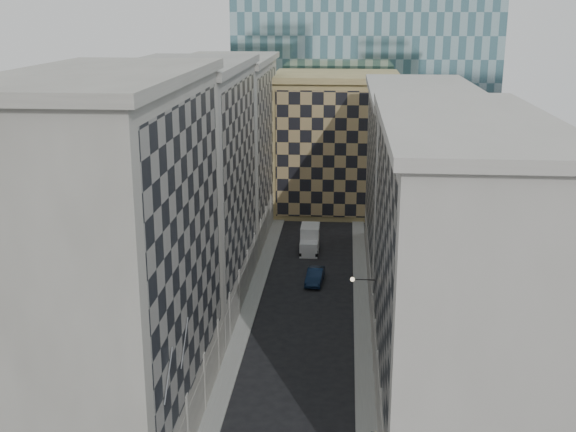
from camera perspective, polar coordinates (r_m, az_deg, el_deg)
The scene contains 13 objects.
sidewalk_west at distance 66.90m, azimuth -3.24°, elevation -7.83°, with size 1.50×100.00×0.15m, color gray.
sidewalk_east at distance 66.36m, azimuth 5.87°, elevation -8.10°, with size 1.50×100.00×0.15m, color gray.
bldg_left_a at distance 46.55m, azimuth -13.56°, elevation -3.63°, with size 10.80×22.80×23.70m.
bldg_left_b at distance 67.04m, azimuth -7.82°, elevation 2.26°, with size 10.80×22.80×22.70m.
bldg_left_c at distance 88.27m, azimuth -4.78°, elevation 5.36°, with size 10.80×22.80×21.70m.
bldg_right_a at distance 49.13m, azimuth 13.12°, elevation -4.41°, with size 10.80×26.80×20.70m.
bldg_right_b at distance 74.96m, azimuth 10.24°, elevation 2.46°, with size 10.80×28.80×19.70m.
tan_block at distance 100.04m, azimuth 3.78°, elevation 5.84°, with size 16.80×14.80×18.80m.
church_tower at distance 112.60m, azimuth 3.02°, elevation 15.95°, with size 7.20×7.20×51.50m.
flagpoles_left at distance 42.31m, azimuth -8.78°, elevation -11.06°, with size 0.10×6.33×2.33m.
bracket_lamp at distance 58.45m, azimuth 5.29°, elevation -5.01°, with size 1.98×0.36×0.36m.
box_truck at distance 83.81m, azimuth 1.73°, elevation -1.94°, with size 2.14×5.23×2.87m.
dark_car at distance 74.25m, azimuth 2.15°, elevation -4.77°, with size 1.59×4.56×1.50m, color #10213D.
Camera 1 is at (3.43, -30.55, 27.17)m, focal length 45.00 mm.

